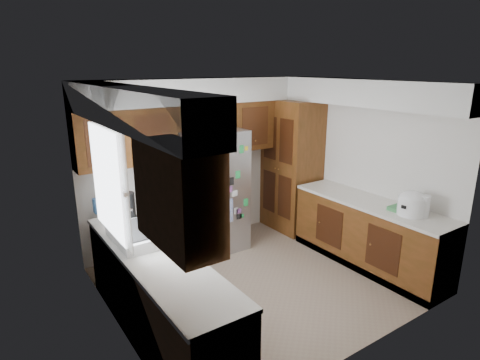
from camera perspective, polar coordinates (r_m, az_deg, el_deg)
name	(u,v)px	position (r m, az deg, el deg)	size (l,w,h in m)	color
floor	(260,281)	(5.34, 2.83, -14.09)	(3.60, 3.60, 0.00)	gray
room_shell	(237,138)	(4.93, -0.43, 6.03)	(3.64, 3.24, 2.52)	silver
left_counter_run	(158,281)	(4.56, -11.52, -13.88)	(1.36, 3.20, 0.92)	#482C0E
right_counter_run	(369,236)	(5.82, 17.81, -7.62)	(0.63, 2.25, 0.92)	#482C0E
pantry	(292,166)	(6.66, 7.34, 1.99)	(0.60, 0.90, 2.15)	#482C0E
fridge	(211,191)	(5.90, -4.10, -1.55)	(0.90, 0.79, 1.80)	#ABABB0
bridge_cabinet	(202,116)	(5.86, -5.44, 9.09)	(0.96, 0.34, 0.35)	#482C0E
fridge_top_items	(191,95)	(5.71, -7.05, 11.89)	(0.75, 0.34, 0.28)	blue
sink_assembly	(140,234)	(4.33, -13.99, -7.47)	(0.52, 0.71, 0.37)	white
left_counter_clutter	(119,208)	(4.97, -16.79, -3.79)	(0.39, 0.89, 0.38)	black
rice_cooker	(412,203)	(5.28, 23.30, -2.99)	(0.35, 0.34, 0.30)	white
paper_towel	(424,207)	(5.26, 24.74, -3.44)	(0.12, 0.12, 0.27)	white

